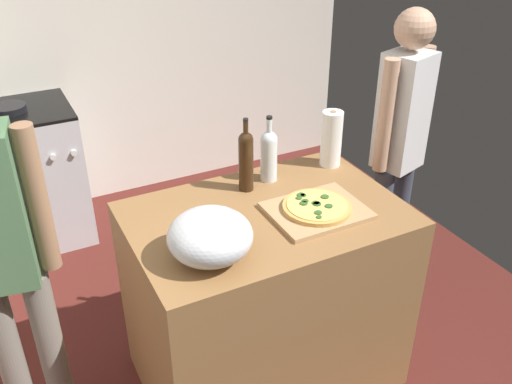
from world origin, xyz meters
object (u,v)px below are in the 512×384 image
pizza (317,207)px  person_in_red (399,143)px  mixing_bowl (210,236)px  wine_bottle_green (246,159)px  stove (32,175)px  wine_bottle_dark (269,153)px  paper_towel_roll (331,139)px  person_in_stripes (3,250)px

pizza → person_in_red: 0.84m
mixing_bowl → wine_bottle_green: size_ratio=0.93×
pizza → stove: pizza is taller
wine_bottle_green → person_in_red: bearing=3.7°
mixing_bowl → stove: bearing=103.0°
pizza → stove: (-0.98, 1.87, -0.51)m
stove → person_in_red: (1.73, -1.49, 0.49)m
pizza → wine_bottle_dark: size_ratio=0.92×
person_in_red → wine_bottle_green: bearing=-176.3°
pizza → paper_towel_roll: bearing=49.6°
paper_towel_roll → person_in_stripes: bearing=-176.9°
pizza → person_in_red: (0.75, 0.38, -0.02)m
paper_towel_roll → person_in_red: 0.47m
paper_towel_roll → stove: bearing=130.1°
mixing_bowl → wine_bottle_green: wine_bottle_green is taller
wine_bottle_green → person_in_stripes: bearing=-177.3°
wine_bottle_green → stove: bearing=117.3°
stove → mixing_bowl: bearing=-77.0°
mixing_bowl → person_in_stripes: size_ratio=0.19×
paper_towel_roll → wine_bottle_green: bearing=-175.9°
wine_bottle_dark → person_in_stripes: 1.18m
stove → person_in_red: bearing=-40.8°
person_in_stripes → person_in_red: (1.97, 0.11, -0.02)m
stove → pizza: bearing=-62.4°
wine_bottle_green → paper_towel_roll: bearing=4.1°
mixing_bowl → person_in_red: (1.28, 0.47, -0.09)m
person_in_stripes → paper_towel_roll: bearing=3.1°
paper_towel_roll → pizza: bearing=-130.4°
pizza → person_in_stripes: size_ratio=0.17×
pizza → person_in_stripes: person_in_stripes is taller
wine_bottle_green → person_in_stripes: person_in_stripes is taller
pizza → stove: bearing=117.6°
mixing_bowl → wine_bottle_dark: 0.66m
person_in_stripes → wine_bottle_dark: bearing=4.1°
person_in_red → wine_bottle_dark: bearing=-178.3°
wine_bottle_green → mixing_bowl: bearing=-130.5°
person_in_red → pizza: bearing=-153.3°
pizza → wine_bottle_dark: bearing=96.5°
wine_bottle_dark → person_in_stripes: size_ratio=0.19×
pizza → wine_bottle_green: bearing=118.8°
mixing_bowl → stove: 2.09m
wine_bottle_dark → pizza: bearing=-83.5°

